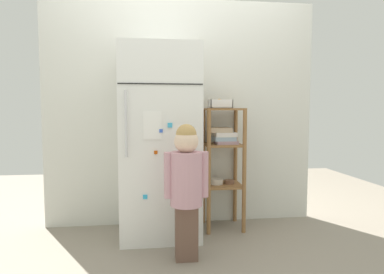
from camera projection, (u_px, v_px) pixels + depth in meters
The scene contains 6 objects.
ground_plane at pixel (186, 234), 2.84m from camera, with size 6.00×6.00×0.00m, color gray.
kitchen_wall_back at pixel (182, 113), 3.09m from camera, with size 2.55×0.03×2.12m, color silver.
refrigerator at pixel (160, 142), 2.77m from camera, with size 0.66×0.60×1.62m.
child_standing at pixel (186, 178), 2.31m from camera, with size 0.32×0.23×0.98m.
pantry_shelf_unit at pixel (223, 152), 2.96m from camera, with size 0.35×0.34×1.10m.
fruit_bin at pixel (221, 104), 2.94m from camera, with size 0.20×0.14×0.09m.
Camera 1 is at (-0.29, -2.75, 1.07)m, focal length 30.38 mm.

